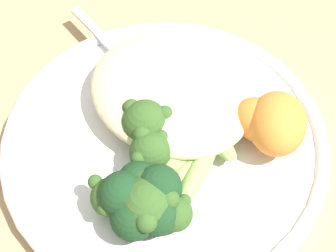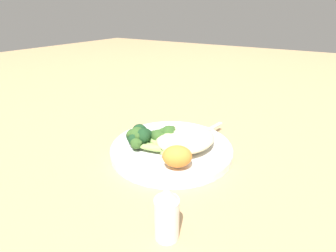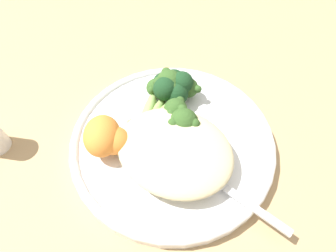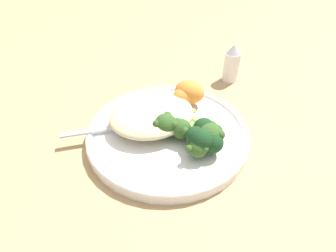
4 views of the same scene
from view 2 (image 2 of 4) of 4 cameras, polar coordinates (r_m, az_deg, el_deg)
The scene contains 16 objects.
ground_plane at distance 0.62m, azimuth 1.79°, elevation -6.08°, with size 4.00×4.00×0.00m, color tan.
plate at distance 0.62m, azimuth 0.57°, elevation -4.99°, with size 0.29×0.29×0.02m.
quinoa_mound at distance 0.61m, azimuth 3.87°, elevation -2.58°, with size 0.15×0.13×0.03m, color beige.
broccoli_stalk_0 at distance 0.60m, azimuth 4.15°, elevation -3.63°, with size 0.11×0.06×0.03m.
broccoli_stalk_1 at distance 0.59m, azimuth 2.77°, elevation -3.64°, with size 0.09×0.04×0.03m.
broccoli_stalk_2 at distance 0.61m, azimuth 2.16°, elevation -3.19°, with size 0.10×0.03×0.03m.
broccoli_stalk_3 at distance 0.62m, azimuth 0.19°, elevation -2.06°, with size 0.09×0.07×0.04m.
broccoli_stalk_4 at distance 0.61m, azimuth -1.76°, elevation -2.84°, with size 0.06×0.09×0.03m.
broccoli_stalk_5 at distance 0.62m, azimuth -4.56°, elevation -2.50°, with size 0.05×0.12×0.03m.
broccoli_stalk_6 at distance 0.61m, azimuth -6.10°, elevation -2.45°, with size 0.04×0.13×0.04m.
broccoli_stalk_7 at distance 0.59m, azimuth -4.85°, elevation -4.28°, with size 0.05×0.11×0.03m.
sweet_potato_chunk_0 at distance 0.52m, azimuth 2.01°, elevation -6.61°, with size 0.06×0.05×0.04m, color orange.
sweet_potato_chunk_1 at distance 0.54m, azimuth 2.40°, elevation -6.35°, with size 0.05×0.04×0.03m, color orange.
kale_tuft at distance 0.61m, azimuth -6.26°, elevation -2.09°, with size 0.06×0.06×0.04m.
spoon at distance 0.67m, azimuth 7.44°, elevation -1.44°, with size 0.12×0.04×0.01m.
salt_shaker at distance 0.40m, azimuth -0.28°, elevation -18.56°, with size 0.04×0.04×0.09m.
Camera 2 is at (0.46, 0.27, 0.31)m, focal length 28.00 mm.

